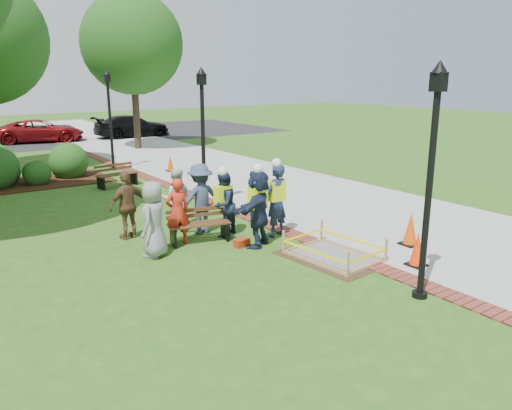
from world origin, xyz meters
TOP-DOWN VIEW (x-y plane):
  - ground at (0.00, 0.00)m, footprint 100.00×100.00m
  - sidewalk at (5.00, 10.00)m, footprint 6.00×60.00m
  - brick_edging at (1.75, 10.00)m, footprint 0.50×60.00m
  - mulch_bed at (-3.00, 12.00)m, footprint 7.00×3.00m
  - parking_lot at (0.00, 27.00)m, footprint 36.00×12.00m
  - wet_concrete_pad at (1.40, -0.55)m, footprint 1.89×2.44m
  - bench_near at (-0.53, 2.18)m, footprint 1.60×0.84m
  - bench_far at (0.15, 9.55)m, footprint 1.60×0.74m
  - cone_front at (2.49, -1.98)m, footprint 0.39×0.39m
  - cone_back at (3.50, -1.02)m, footprint 0.42×0.42m
  - cone_far at (3.10, 11.17)m, footprint 0.37×0.37m
  - toolbox at (0.14, 1.28)m, footprint 0.38×0.22m
  - lamp_near at (1.25, -3.00)m, footprint 0.28×0.28m
  - lamp_mid at (1.25, 5.00)m, footprint 0.28×0.28m
  - lamp_far at (1.25, 13.00)m, footprint 0.28×0.28m
  - tree_right at (4.73, 18.58)m, footprint 5.44×5.44m
  - shrub_c at (-2.19, 11.66)m, footprint 1.04×1.04m
  - shrub_d at (-0.80, 12.37)m, footprint 1.53×1.53m
  - shrub_e at (-3.00, 12.74)m, footprint 0.90×0.90m
  - casual_person_a at (-1.82, 1.90)m, footprint 0.65×0.64m
  - casual_person_b at (-1.02, 2.34)m, footprint 0.57×0.42m
  - casual_person_c at (-0.44, 3.53)m, footprint 0.62×0.55m
  - casual_person_d at (-1.82, 3.47)m, footprint 0.60×0.44m
  - casual_person_e at (-0.11, 2.81)m, footprint 0.60×0.40m
  - hivis_worker_a at (0.50, 1.12)m, footprint 0.71×0.63m
  - hivis_worker_b at (1.32, 1.46)m, footprint 0.67×0.52m
  - hivis_worker_c at (0.25, 2.28)m, footprint 0.63×0.56m
  - parked_car_c at (1.01, 24.85)m, footprint 3.10×4.99m
  - parked_car_d at (6.64, 24.11)m, footprint 2.14×4.86m

SIDE VIEW (x-z plane):
  - ground at x=0.00m, z-range 0.00..0.00m
  - shrub_c at x=-2.19m, z-range -0.52..0.52m
  - shrub_d at x=-0.80m, z-range -0.77..0.77m
  - shrub_e at x=-3.00m, z-range -0.45..0.45m
  - parked_car_c at x=1.01m, z-range -0.76..0.76m
  - parked_car_d at x=6.64m, z-range -0.79..0.79m
  - parking_lot at x=0.00m, z-range 0.00..0.01m
  - sidewalk at x=5.00m, z-range 0.00..0.02m
  - brick_edging at x=1.75m, z-range 0.00..0.03m
  - mulch_bed at x=-3.00m, z-range -0.01..0.04m
  - toolbox at x=0.14m, z-range 0.00..0.19m
  - wet_concrete_pad at x=1.40m, z-range -0.04..0.51m
  - bench_near at x=-0.53m, z-range -0.15..0.67m
  - bench_far at x=0.15m, z-range -0.15..0.68m
  - cone_far at x=3.10m, z-range -0.01..0.71m
  - cone_front at x=2.49m, z-range -0.01..0.75m
  - cone_back at x=3.50m, z-range -0.01..0.81m
  - casual_person_c at x=-0.44m, z-range 0.00..1.64m
  - casual_person_b at x=-1.02m, z-range 0.00..1.64m
  - casual_person_d at x=-1.82m, z-range 0.00..1.71m
  - casual_person_a at x=-1.82m, z-range 0.00..1.74m
  - hivis_worker_c at x=0.25m, z-range 0.00..1.79m
  - casual_person_e at x=-0.11m, z-range 0.00..1.83m
  - hivis_worker_a at x=0.50m, z-range -0.01..2.00m
  - hivis_worker_b at x=1.32m, z-range -0.02..2.00m
  - lamp_near at x=1.25m, z-range 0.35..4.61m
  - lamp_mid at x=1.25m, z-range 0.35..4.61m
  - lamp_far at x=1.25m, z-range 0.35..4.61m
  - tree_right at x=4.73m, z-range 1.47..9.88m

